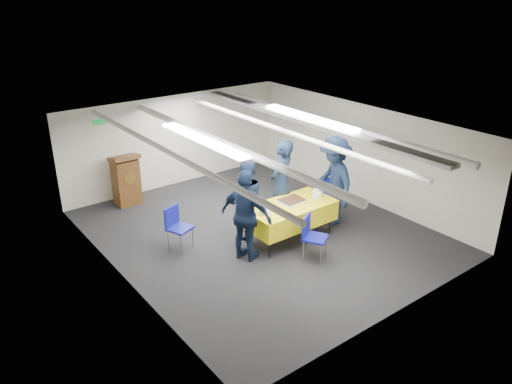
# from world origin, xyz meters

# --- Properties ---
(ground) EXTENTS (7.00, 7.00, 0.00)m
(ground) POSITION_xyz_m (0.00, 0.00, 0.00)
(ground) COLOR black
(ground) RESTS_ON ground
(room_shell) EXTENTS (6.00, 7.00, 2.30)m
(room_shell) POSITION_xyz_m (0.09, 0.41, 1.81)
(room_shell) COLOR beige
(room_shell) RESTS_ON ground
(serving_table) EXTENTS (1.85, 0.94, 0.77)m
(serving_table) POSITION_xyz_m (0.31, -0.59, 0.56)
(serving_table) COLOR black
(serving_table) RESTS_ON ground
(sheet_cake) EXTENTS (0.49, 0.38, 0.09)m
(sheet_cake) POSITION_xyz_m (0.37, -0.55, 0.81)
(sheet_cake) COLOR white
(sheet_cake) RESTS_ON serving_table
(plate_stack_left) EXTENTS (0.24, 0.24, 0.16)m
(plate_stack_left) POSITION_xyz_m (-0.36, -0.64, 0.84)
(plate_stack_left) COLOR white
(plate_stack_left) RESTS_ON serving_table
(plate_stack_right) EXTENTS (0.22, 0.22, 0.17)m
(plate_stack_right) POSITION_xyz_m (0.99, -0.64, 0.85)
(plate_stack_right) COLOR white
(plate_stack_right) RESTS_ON serving_table
(podium) EXTENTS (0.62, 0.53, 1.25)m
(podium) POSITION_xyz_m (-1.60, 3.05, 0.61)
(podium) COLOR brown
(podium) RESTS_ON ground
(chair_near) EXTENTS (0.57, 0.57, 0.87)m
(chair_near) POSITION_xyz_m (0.11, -1.42, 0.53)
(chair_near) COLOR gray
(chair_near) RESTS_ON ground
(chair_right) EXTENTS (0.55, 0.55, 0.87)m
(chair_right) POSITION_xyz_m (1.68, -0.25, 0.53)
(chair_right) COLOR gray
(chair_right) RESTS_ON ground
(chair_left) EXTENTS (0.54, 0.54, 0.87)m
(chair_left) POSITION_xyz_m (-1.71, 0.46, 0.53)
(chair_left) COLOR gray
(chair_left) RESTS_ON ground
(sailor_a) EXTENTS (0.82, 0.71, 1.91)m
(sailor_a) POSITION_xyz_m (0.57, 0.01, 0.96)
(sailor_a) COLOR black
(sailor_a) RESTS_ON ground
(sailor_b) EXTENTS (0.82, 0.66, 1.64)m
(sailor_b) POSITION_xyz_m (-0.35, 0.02, 0.82)
(sailor_b) COLOR black
(sailor_b) RESTS_ON ground
(sailor_c) EXTENTS (0.80, 1.13, 1.78)m
(sailor_c) POSITION_xyz_m (-0.86, -0.70, 0.89)
(sailor_c) COLOR black
(sailor_c) RESTS_ON ground
(sailor_d) EXTENTS (1.06, 1.41, 1.93)m
(sailor_d) POSITION_xyz_m (1.55, -0.56, 0.97)
(sailor_d) COLOR black
(sailor_d) RESTS_ON ground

